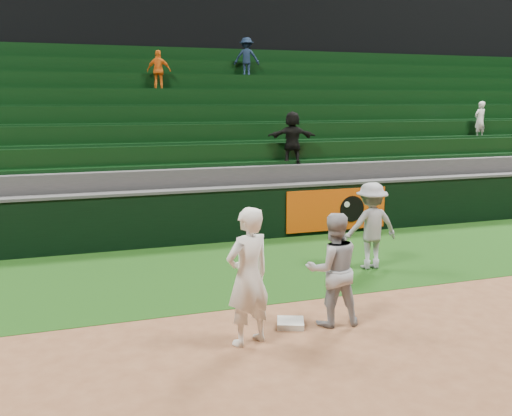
{
  "coord_description": "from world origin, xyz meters",
  "views": [
    {
      "loc": [
        -3.17,
        -7.16,
        3.18
      ],
      "look_at": [
        0.03,
        2.3,
        1.3
      ],
      "focal_mm": 40.0,
      "sensor_mm": 36.0,
      "label": 1
    }
  ],
  "objects_px": {
    "baserunner": "(333,269)",
    "base_coach": "(371,226)",
    "first_base": "(290,323)",
    "first_baseman": "(248,277)"
  },
  "relations": [
    {
      "from": "baserunner",
      "to": "base_coach",
      "type": "xyz_separation_m",
      "value": [
        1.94,
        2.3,
        0.02
      ]
    },
    {
      "from": "first_base",
      "to": "first_baseman",
      "type": "xyz_separation_m",
      "value": [
        -0.75,
        -0.36,
        0.88
      ]
    },
    {
      "from": "first_base",
      "to": "first_baseman",
      "type": "relative_size",
      "value": 0.2
    },
    {
      "from": "baserunner",
      "to": "first_baseman",
      "type": "bearing_deg",
      "value": 17.09
    },
    {
      "from": "first_base",
      "to": "baserunner",
      "type": "xyz_separation_m",
      "value": [
        0.6,
        -0.11,
        0.78
      ]
    },
    {
      "from": "first_baseman",
      "to": "base_coach",
      "type": "xyz_separation_m",
      "value": [
        3.29,
        2.55,
        -0.09
      ]
    },
    {
      "from": "first_baseman",
      "to": "base_coach",
      "type": "distance_m",
      "value": 4.16
    },
    {
      "from": "baserunner",
      "to": "first_base",
      "type": "bearing_deg",
      "value": -4.1
    },
    {
      "from": "baserunner",
      "to": "base_coach",
      "type": "height_order",
      "value": "base_coach"
    },
    {
      "from": "base_coach",
      "to": "first_baseman",
      "type": "bearing_deg",
      "value": 39.45
    }
  ]
}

